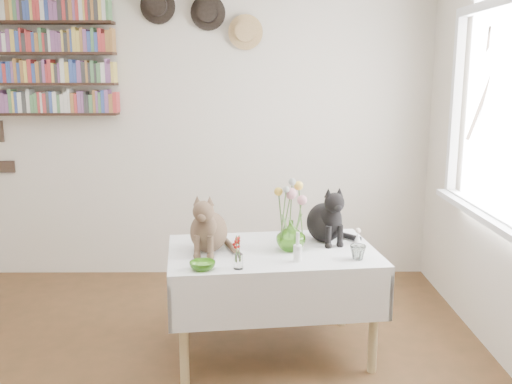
{
  "coord_description": "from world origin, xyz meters",
  "views": [
    {
      "loc": [
        0.5,
        -2.55,
        1.72
      ],
      "look_at": [
        0.52,
        0.68,
        1.05
      ],
      "focal_mm": 40.0,
      "sensor_mm": 36.0,
      "label": 1
    }
  ],
  "objects_px": {
    "dining_table": "(272,275)",
    "black_cat": "(325,212)",
    "bookshelf_unit": "(53,58)",
    "flower_vase": "(291,235)",
    "tabby_cat": "(209,221)"
  },
  "relations": [
    {
      "from": "dining_table",
      "to": "black_cat",
      "type": "xyz_separation_m",
      "value": [
        0.34,
        0.19,
        0.35
      ]
    },
    {
      "from": "black_cat",
      "to": "bookshelf_unit",
      "type": "xyz_separation_m",
      "value": [
        -2.06,
        1.19,
        0.98
      ]
    },
    {
      "from": "black_cat",
      "to": "bookshelf_unit",
      "type": "bearing_deg",
      "value": 132.64
    },
    {
      "from": "bookshelf_unit",
      "to": "flower_vase",
      "type": "bearing_deg",
      "value": -37.26
    },
    {
      "from": "black_cat",
      "to": "flower_vase",
      "type": "distance_m",
      "value": 0.32
    },
    {
      "from": "flower_vase",
      "to": "bookshelf_unit",
      "type": "distance_m",
      "value": 2.55
    },
    {
      "from": "tabby_cat",
      "to": "bookshelf_unit",
      "type": "bearing_deg",
      "value": 141.51
    },
    {
      "from": "dining_table",
      "to": "bookshelf_unit",
      "type": "height_order",
      "value": "bookshelf_unit"
    },
    {
      "from": "dining_table",
      "to": "tabby_cat",
      "type": "relative_size",
      "value": 3.61
    },
    {
      "from": "bookshelf_unit",
      "to": "dining_table",
      "type": "bearing_deg",
      "value": -38.75
    },
    {
      "from": "flower_vase",
      "to": "dining_table",
      "type": "bearing_deg",
      "value": 173.52
    },
    {
      "from": "tabby_cat",
      "to": "bookshelf_unit",
      "type": "distance_m",
      "value": 2.17
    },
    {
      "from": "tabby_cat",
      "to": "bookshelf_unit",
      "type": "xyz_separation_m",
      "value": [
        -1.34,
        1.4,
        0.99
      ]
    },
    {
      "from": "black_cat",
      "to": "bookshelf_unit",
      "type": "height_order",
      "value": "bookshelf_unit"
    },
    {
      "from": "dining_table",
      "to": "flower_vase",
      "type": "bearing_deg",
      "value": -6.48
    }
  ]
}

